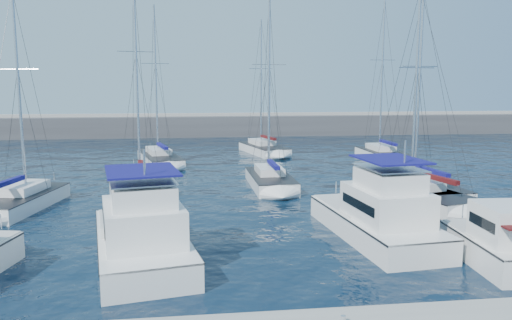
{
  "coord_description": "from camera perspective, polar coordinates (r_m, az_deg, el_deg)",
  "views": [
    {
      "loc": [
        -4.4,
        -24.82,
        7.8
      ],
      "look_at": [
        -0.5,
        6.54,
        3.0
      ],
      "focal_mm": 35.0,
      "sensor_mm": 36.0,
      "label": 1
    }
  ],
  "objects": [
    {
      "name": "sailboat_mid_a",
      "position": [
        34.99,
        -25.33,
        -4.22
      ],
      "size": [
        4.49,
        8.2,
        13.94
      ],
      "rotation": [
        0.0,
        0.0,
        -0.19
      ],
      "color": "white",
      "rests_on": "ground"
    },
    {
      "name": "sailboat_back_c",
      "position": [
        53.76,
        14.22,
        0.62
      ],
      "size": [
        3.27,
        8.48,
        16.56
      ],
      "rotation": [
        0.0,
        0.0,
        0.03
      ],
      "color": "white",
      "rests_on": "ground"
    },
    {
      "name": "sailboat_mid_b",
      "position": [
        38.89,
        -12.94,
        -2.34
      ],
      "size": [
        4.88,
        8.74,
        16.44
      ],
      "rotation": [
        0.0,
        0.0,
        0.23
      ],
      "color": "white",
      "rests_on": "ground"
    },
    {
      "name": "sailboat_mid_e",
      "position": [
        37.53,
        18.26,
        -2.99
      ],
      "size": [
        3.79,
        8.74,
        14.5
      ],
      "rotation": [
        0.0,
        0.0,
        0.09
      ],
      "color": "white",
      "rests_on": "ground"
    },
    {
      "name": "sailboat_mid_c",
      "position": [
        38.29,
        1.63,
        -2.31
      ],
      "size": [
        3.09,
        7.93,
        14.87
      ],
      "rotation": [
        0.0,
        0.0,
        0.02
      ],
      "color": "white",
      "rests_on": "ground"
    },
    {
      "name": "motor_yacht_stbd_inner",
      "position": [
        26.12,
        13.86,
        -6.41
      ],
      "size": [
        4.58,
        9.95,
        4.69
      ],
      "rotation": [
        0.0,
        0.0,
        0.1
      ],
      "color": "silver",
      "rests_on": "ground"
    },
    {
      "name": "sailboat_back_b",
      "position": [
        56.97,
        0.85,
        1.3
      ],
      "size": [
        5.09,
        9.24,
        15.33
      ],
      "rotation": [
        0.0,
        0.0,
        0.23
      ],
      "color": "silver",
      "rests_on": "ground"
    },
    {
      "name": "sailboat_back_a",
      "position": [
        50.31,
        -10.95,
        0.17
      ],
      "size": [
        5.25,
        9.8,
        15.77
      ],
      "rotation": [
        0.0,
        0.0,
        0.25
      ],
      "color": "white",
      "rests_on": "ground"
    },
    {
      "name": "motor_yacht_port_inner",
      "position": [
        22.89,
        -12.9,
        -8.52
      ],
      "size": [
        5.57,
        9.99,
        4.69
      ],
      "rotation": [
        0.0,
        0.0,
        0.2
      ],
      "color": "white",
      "rests_on": "ground"
    },
    {
      "name": "breakwater",
      "position": [
        77.24,
        -3.8,
        3.61
      ],
      "size": [
        160.0,
        6.0,
        4.45
      ],
      "color": "#424244",
      "rests_on": "ground"
    },
    {
      "name": "dock_cleat_centre",
      "position": [
        16.14,
        9.95,
        -17.51
      ],
      "size": [
        0.16,
        0.16,
        0.25
      ],
      "primitive_type": "cylinder",
      "color": "silver",
      "rests_on": "dock"
    },
    {
      "name": "ground",
      "position": [
        26.39,
        2.86,
        -8.57
      ],
      "size": [
        220.0,
        220.0,
        0.0
      ],
      "primitive_type": "plane",
      "color": "black",
      "rests_on": "ground"
    },
    {
      "name": "motor_yacht_stbd_outer",
      "position": [
        24.26,
        25.94,
        -8.68
      ],
      "size": [
        2.87,
        5.8,
        3.2
      ],
      "rotation": [
        0.0,
        0.0,
        -0.06
      ],
      "color": "silver",
      "rests_on": "ground"
    },
    {
      "name": "sailboat_mid_d",
      "position": [
        34.99,
        18.11,
        -3.83
      ],
      "size": [
        5.1,
        9.37,
        14.21
      ],
      "rotation": [
        0.0,
        0.0,
        0.23
      ],
      "color": "silver",
      "rests_on": "ground"
    }
  ]
}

